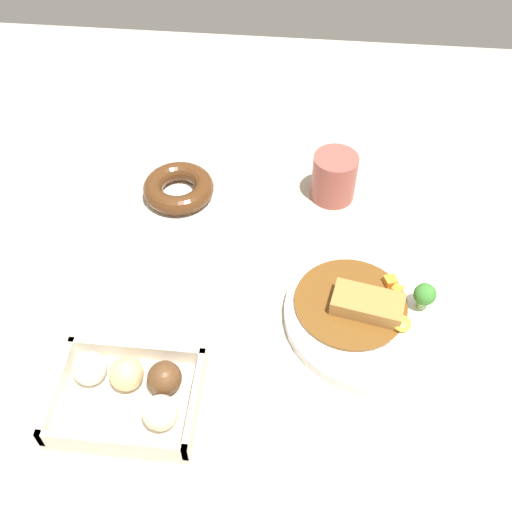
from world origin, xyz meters
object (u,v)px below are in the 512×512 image
(chocolate_ring_donut, at_px, (179,188))
(coffee_mug, at_px, (334,177))
(donut_box, at_px, (131,393))
(curry_plate, at_px, (371,314))

(chocolate_ring_donut, xyz_separation_m, coffee_mug, (-0.27, -0.03, 0.02))
(donut_box, xyz_separation_m, coffee_mug, (-0.26, -0.43, 0.02))
(curry_plate, distance_m, donut_box, 0.36)
(coffee_mug, bearing_deg, donut_box, 59.25)
(donut_box, relative_size, chocolate_ring_donut, 1.45)
(coffee_mug, bearing_deg, chocolate_ring_donut, 6.29)
(chocolate_ring_donut, height_order, coffee_mug, coffee_mug)
(curry_plate, height_order, coffee_mug, coffee_mug)
(curry_plate, relative_size, donut_box, 1.37)
(donut_box, bearing_deg, curry_plate, -152.31)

